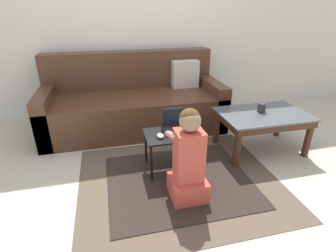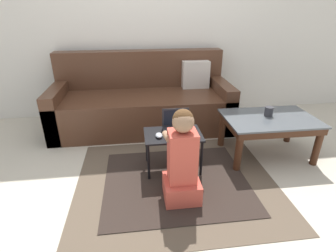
# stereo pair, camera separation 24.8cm
# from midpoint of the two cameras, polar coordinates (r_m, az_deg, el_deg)

# --- Properties ---
(ground_plane) EXTENTS (16.00, 16.00, 0.00)m
(ground_plane) POSITION_cam_midpoint_polar(r_m,az_deg,el_deg) (2.63, -3.26, -9.60)
(ground_plane) COLOR beige
(wall_back) EXTENTS (9.00, 0.06, 2.50)m
(wall_back) POSITION_cam_midpoint_polar(r_m,az_deg,el_deg) (3.78, -8.60, 21.01)
(wall_back) COLOR silver
(wall_back) RESTS_ON ground_plane
(area_rug) EXTENTS (1.81, 1.53, 0.01)m
(area_rug) POSITION_cam_midpoint_polar(r_m,az_deg,el_deg) (2.48, -0.46, -11.88)
(area_rug) COLOR brown
(area_rug) RESTS_ON ground_plane
(couch) EXTENTS (2.23, 0.94, 0.94)m
(couch) POSITION_cam_midpoint_polar(r_m,az_deg,el_deg) (3.48, -9.40, 4.84)
(couch) COLOR #4C2D1E
(couch) RESTS_ON ground_plane
(coffee_table) EXTENTS (0.93, 0.62, 0.44)m
(coffee_table) POSITION_cam_midpoint_polar(r_m,az_deg,el_deg) (2.96, 17.65, 1.35)
(coffee_table) COLOR #4C5156
(coffee_table) RESTS_ON ground_plane
(laptop_desk) EXTENTS (0.54, 0.36, 0.39)m
(laptop_desk) POSITION_cam_midpoint_polar(r_m,az_deg,el_deg) (2.49, -1.66, -2.73)
(laptop_desk) COLOR black
(laptop_desk) RESTS_ON ground_plane
(laptop) EXTENTS (0.26, 0.19, 0.21)m
(laptop) POSITION_cam_midpoint_polar(r_m,az_deg,el_deg) (2.51, -1.00, -0.32)
(laptop) COLOR #232328
(laptop) RESTS_ON laptop_desk
(computer_mouse) EXTENTS (0.06, 0.10, 0.03)m
(computer_mouse) POSITION_cam_midpoint_polar(r_m,az_deg,el_deg) (2.39, -4.64, -2.20)
(computer_mouse) COLOR #B2B7C1
(computer_mouse) RESTS_ON laptop_desk
(person_seated) EXTENTS (0.29, 0.43, 0.80)m
(person_seated) POSITION_cam_midpoint_polar(r_m,az_deg,el_deg) (2.11, 1.09, -7.57)
(person_seated) COLOR #CC4C3D
(person_seated) RESTS_ON ground_plane
(cup_on_table) EXTENTS (0.08, 0.08, 0.10)m
(cup_on_table) POSITION_cam_midpoint_polar(r_m,az_deg,el_deg) (2.95, 17.50, 3.81)
(cup_on_table) COLOR #2D2D33
(cup_on_table) RESTS_ON coffee_table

